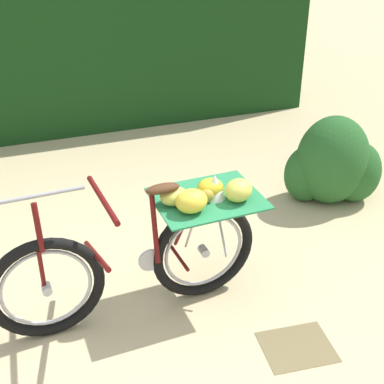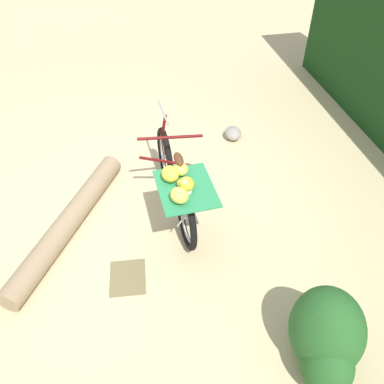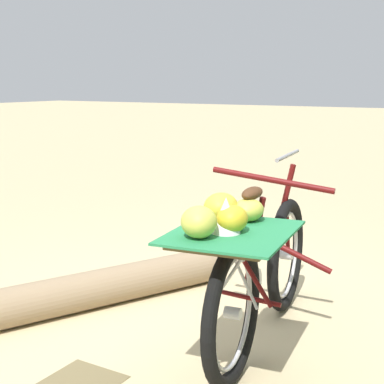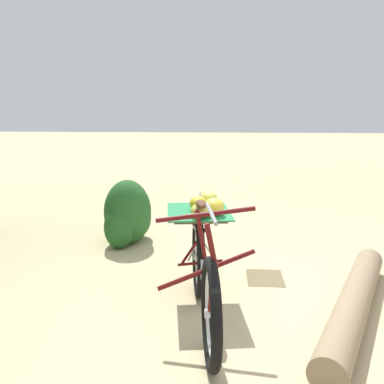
# 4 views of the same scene
# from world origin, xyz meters

# --- Properties ---
(ground_plane) EXTENTS (60.00, 60.00, 0.00)m
(ground_plane) POSITION_xyz_m (0.00, 0.00, 0.00)
(ground_plane) COLOR #C6B284
(bicycle) EXTENTS (1.80, 0.77, 1.03)m
(bicycle) POSITION_xyz_m (-0.07, -0.31, 0.49)
(bicycle) COLOR black
(bicycle) RESTS_ON ground_plane
(fallen_log) EXTENTS (2.09, 1.13, 0.25)m
(fallen_log) POSITION_xyz_m (-0.17, 0.91, 0.12)
(fallen_log) COLOR #937A5B
(fallen_log) RESTS_ON ground_plane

